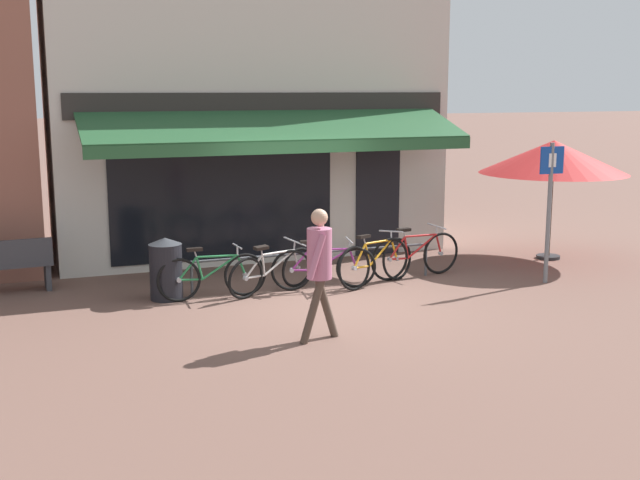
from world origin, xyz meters
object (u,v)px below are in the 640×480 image
pedestrian_adult (319,259)px  parking_sign (550,198)px  bicycle_orange (376,262)px  cafe_parasol (553,157)px  bicycle_green (212,276)px  litter_bin (166,268)px  bicycle_purple (324,267)px  bicycle_red (415,255)px  bicycle_silver (272,271)px

pedestrian_adult → parking_sign: bearing=22.6°
bicycle_orange → cafe_parasol: cafe_parasol is taller
bicycle_green → litter_bin: (-0.66, 0.23, 0.11)m
bicycle_purple → litter_bin: bearing=-176.5°
cafe_parasol → bicycle_purple: bearing=-171.8°
litter_bin → bicycle_orange: bearing=-5.2°
cafe_parasol → bicycle_orange: bearing=-169.7°
litter_bin → bicycle_red: bearing=-0.9°
bicycle_purple → bicycle_orange: 0.90m
bicycle_green → bicycle_silver: bearing=-0.3°
parking_sign → pedestrian_adult: bearing=-161.5°
bicycle_orange → litter_bin: (-3.36, 0.30, 0.09)m
bicycle_orange → pedestrian_adult: pedestrian_adult is taller
bicycle_purple → bicycle_orange: bicycle_orange is taller
pedestrian_adult → litter_bin: pedestrian_adult is taller
bicycle_silver → litter_bin: size_ratio=1.74×
bicycle_purple → litter_bin: 2.48m
bicycle_silver → parking_sign: parking_sign is taller
bicycle_orange → cafe_parasol: size_ratio=0.61×
bicycle_red → litter_bin: litter_bin is taller
pedestrian_adult → bicycle_orange: bearing=55.7°
bicycle_silver → bicycle_purple: 0.85m
bicycle_red → cafe_parasol: 3.46m
bicycle_orange → litter_bin: size_ratio=1.73×
bicycle_silver → pedestrian_adult: 2.57m
bicycle_silver → bicycle_red: 2.60m
bicycle_red → pedestrian_adult: 3.87m
bicycle_red → bicycle_orange: bearing=-172.1°
bicycle_green → cafe_parasol: (6.62, 0.64, 1.55)m
bicycle_green → bicycle_purple: 1.81m
bicycle_orange → bicycle_red: bicycle_red is taller
pedestrian_adult → bicycle_silver: bearing=90.5°
bicycle_purple → parking_sign: 3.85m
bicycle_red → bicycle_green: bearing=174.8°
pedestrian_adult → bicycle_purple: bearing=71.7°
bicycle_red → parking_sign: size_ratio=0.77×
bicycle_green → pedestrian_adult: size_ratio=0.99×
bicycle_silver → bicycle_red: bicycle_red is taller
bicycle_orange → parking_sign: parking_sign is taller
bicycle_purple → bicycle_orange: size_ratio=1.03×
bicycle_green → bicycle_red: bicycle_red is taller
bicycle_red → litter_bin: bearing=171.3°
bicycle_red → parking_sign: (1.84, -1.11, 1.03)m
litter_bin → cafe_parasol: (7.27, 0.41, 1.43)m
bicycle_green → bicycle_orange: (2.71, -0.07, 0.02)m
bicycle_green → bicycle_purple: bearing=-1.2°
bicycle_silver → bicycle_orange: bicycle_orange is taller
bicycle_purple → bicycle_green: bearing=-171.5°
bicycle_silver → bicycle_purple: bearing=-26.0°
bicycle_orange → parking_sign: bearing=-41.0°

